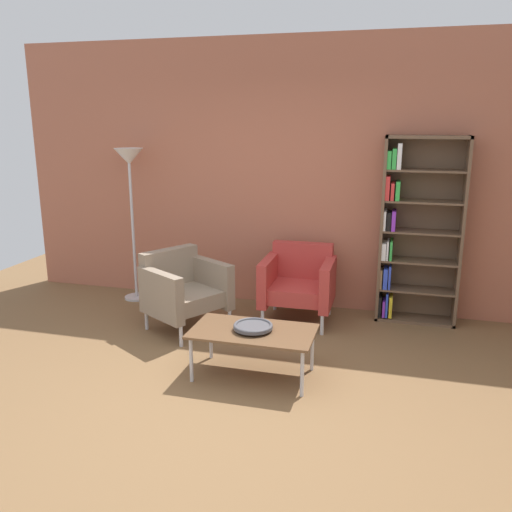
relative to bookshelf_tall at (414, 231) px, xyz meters
name	(u,v)px	position (x,y,z in m)	size (l,w,h in m)	color
ground_plane	(221,409)	(-1.31, -2.25, -0.95)	(8.32, 8.32, 0.00)	brown
brick_back_panel	(292,176)	(-1.31, 0.21, 0.50)	(6.40, 0.12, 2.90)	#B2664C
bookshelf_tall	(414,231)	(0.00, 0.00, 0.00)	(0.80, 0.30, 1.90)	brown
coffee_table_low	(253,334)	(-1.23, -1.68, -0.58)	(1.00, 0.56, 0.40)	brown
decorative_bowl	(253,326)	(-1.23, -1.68, -0.52)	(0.32, 0.32, 0.05)	#4C4C51
armchair_corner_red	(299,282)	(-1.12, -0.32, -0.54)	(0.73, 0.67, 0.78)	#B73833
armchair_by_bookshelf	(183,288)	(-2.19, -0.85, -0.54)	(0.91, 0.94, 0.78)	gray
floor_lamp_torchiere	(130,175)	(-3.08, -0.15, 0.50)	(0.32, 0.32, 1.74)	silver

